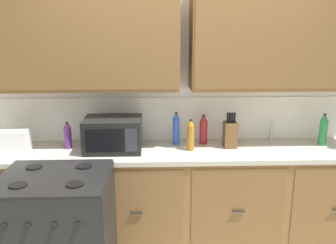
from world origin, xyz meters
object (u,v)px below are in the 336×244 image
at_px(toaster, 11,141).
at_px(bottle_amber, 190,135).
at_px(bottle_violet, 68,136).
at_px(stove_range, 58,237).
at_px(knife_block, 230,134).
at_px(bottle_green, 323,130).
at_px(bottle_red, 203,130).
at_px(microwave, 113,134).
at_px(bottle_blue, 176,129).

xyz_separation_m(toaster, bottle_amber, (1.50, 0.01, 0.04)).
distance_m(bottle_amber, bottle_violet, 1.06).
height_order(stove_range, knife_block, knife_block).
bearing_deg(toaster, bottle_green, 2.12).
bearing_deg(bottle_red, microwave, -168.83).
xyz_separation_m(microwave, knife_block, (1.01, 0.05, -0.02)).
height_order(microwave, bottle_blue, bottle_blue).
distance_m(stove_range, bottle_blue, 1.32).
xyz_separation_m(bottle_amber, bottle_blue, (-0.11, 0.17, 0.01)).
bearing_deg(bottle_red, bottle_blue, -177.66).
bearing_deg(toaster, bottle_amber, 0.20).
height_order(knife_block, bottle_red, knife_block).
distance_m(knife_block, bottle_blue, 0.48).
bearing_deg(bottle_blue, bottle_amber, -56.10).
relative_size(bottle_green, bottle_blue, 0.97).
relative_size(stove_range, knife_block, 3.06).
bearing_deg(toaster, bottle_blue, 7.08).
relative_size(microwave, bottle_blue, 1.63).
bearing_deg(bottle_red, bottle_violet, -175.51).
bearing_deg(toaster, bottle_violet, 11.28).
bearing_deg(knife_block, stove_range, -153.33).
height_order(knife_block, bottle_violet, knife_block).
bearing_deg(bottle_amber, bottle_violet, 175.44).
relative_size(stove_range, bottle_blue, 3.23).
relative_size(microwave, bottle_violet, 2.05).
xyz_separation_m(knife_block, bottle_violet, (-1.41, 0.01, -0.00)).
distance_m(toaster, bottle_blue, 1.40).
distance_m(toaster, bottle_violet, 0.46).
distance_m(toaster, knife_block, 1.86).
relative_size(toaster, knife_block, 0.90).
bearing_deg(bottle_violet, microwave, -8.91).
bearing_deg(toaster, microwave, 1.82).
height_order(bottle_green, bottle_violet, bottle_green).
relative_size(bottle_red, bottle_blue, 0.90).
distance_m(knife_block, bottle_red, 0.24).
distance_m(bottle_amber, bottle_green, 1.20).
bearing_deg(bottle_red, bottle_green, -4.49).
height_order(knife_block, bottle_blue, knife_block).
relative_size(toaster, bottle_red, 1.05).
distance_m(bottle_green, bottle_blue, 1.31).
height_order(stove_range, bottle_green, bottle_green).
bearing_deg(bottle_amber, toaster, -179.80).
bearing_deg(knife_block, toaster, -177.55).
height_order(microwave, knife_block, knife_block).
xyz_separation_m(bottle_red, bottle_green, (1.06, -0.08, 0.01)).
xyz_separation_m(microwave, bottle_amber, (0.66, -0.02, -0.01)).
bearing_deg(knife_block, bottle_violet, 179.60).
height_order(bottle_red, bottle_violet, bottle_red).
bearing_deg(microwave, bottle_violet, 171.09).
bearing_deg(bottle_red, knife_block, -25.02).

